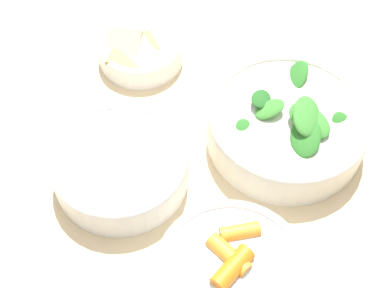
{
  "coord_description": "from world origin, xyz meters",
  "views": [
    {
      "loc": [
        -0.2,
        0.36,
        1.32
      ],
      "look_at": [
        -0.08,
        0.01,
        0.79
      ],
      "focal_mm": 50.0,
      "sensor_mm": 36.0,
      "label": 1
    }
  ],
  "objects_px": {
    "bowl_beans_hotdog": "(120,167)",
    "bowl_cookies": "(140,49)",
    "bowl_carrots": "(230,279)",
    "bowl_greens": "(287,125)"
  },
  "relations": [
    {
      "from": "bowl_beans_hotdog",
      "to": "bowl_carrots",
      "type": "bearing_deg",
      "value": 151.03
    },
    {
      "from": "bowl_greens",
      "to": "bowl_beans_hotdog",
      "type": "bearing_deg",
      "value": 35.66
    },
    {
      "from": "bowl_greens",
      "to": "bowl_beans_hotdog",
      "type": "distance_m",
      "value": 0.21
    },
    {
      "from": "bowl_cookies",
      "to": "bowl_carrots",
      "type": "bearing_deg",
      "value": 128.03
    },
    {
      "from": "bowl_greens",
      "to": "bowl_cookies",
      "type": "height_order",
      "value": "bowl_greens"
    },
    {
      "from": "bowl_greens",
      "to": "bowl_beans_hotdog",
      "type": "height_order",
      "value": "bowl_greens"
    },
    {
      "from": "bowl_cookies",
      "to": "bowl_greens",
      "type": "bearing_deg",
      "value": 163.17
    },
    {
      "from": "bowl_beans_hotdog",
      "to": "bowl_cookies",
      "type": "height_order",
      "value": "bowl_beans_hotdog"
    },
    {
      "from": "bowl_carrots",
      "to": "bowl_cookies",
      "type": "xyz_separation_m",
      "value": [
        0.22,
        -0.29,
        -0.02
      ]
    },
    {
      "from": "bowl_beans_hotdog",
      "to": "bowl_greens",
      "type": "bearing_deg",
      "value": -144.34
    }
  ]
}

